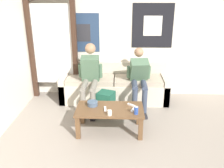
# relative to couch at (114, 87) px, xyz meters

# --- Properties ---
(wall_back) EXTENTS (10.00, 0.07, 2.55)m
(wall_back) POSITION_rel_couch_xyz_m (0.08, 0.36, 1.00)
(wall_back) COLOR silver
(wall_back) RESTS_ON ground_plane
(door_frame) EXTENTS (1.00, 0.10, 2.15)m
(door_frame) POSITION_rel_couch_xyz_m (-1.27, 0.15, 0.92)
(door_frame) COLOR #382319
(door_frame) RESTS_ON ground_plane
(couch) EXTENTS (2.21, 0.71, 0.75)m
(couch) POSITION_rel_couch_xyz_m (0.00, 0.00, 0.00)
(couch) COLOR beige
(couch) RESTS_ON ground_plane
(coffee_table) EXTENTS (1.09, 0.59, 0.41)m
(coffee_table) POSITION_rel_couch_xyz_m (-0.04, -1.27, 0.06)
(coffee_table) COLOR brown
(coffee_table) RESTS_ON ground_plane
(person_seated_adult) EXTENTS (0.47, 0.91, 1.24)m
(person_seated_adult) POSITION_rel_couch_xyz_m (-0.46, -0.39, 0.40)
(person_seated_adult) COLOR gray
(person_seated_adult) RESTS_ON ground_plane
(person_seated_teen) EXTENTS (0.47, 0.91, 1.14)m
(person_seated_teen) POSITION_rel_couch_xyz_m (0.48, -0.33, 0.35)
(person_seated_teen) COLOR #384256
(person_seated_teen) RESTS_ON ground_plane
(backpack) EXTENTS (0.36, 0.37, 0.44)m
(backpack) POSITION_rel_couch_xyz_m (-0.14, -0.69, -0.07)
(backpack) COLOR #1E5642
(backpack) RESTS_ON ground_plane
(ceramic_bowl) EXTENTS (0.18, 0.18, 0.08)m
(ceramic_bowl) POSITION_rel_couch_xyz_m (-0.33, -1.18, 0.17)
(ceramic_bowl) COLOR #475B75
(ceramic_bowl) RESTS_ON coffee_table
(pillar_candle) EXTENTS (0.07, 0.07, 0.10)m
(pillar_candle) POSITION_rel_couch_xyz_m (-0.03, -1.50, 0.17)
(pillar_candle) COLOR silver
(pillar_candle) RESTS_ON coffee_table
(drink_can_blue) EXTENTS (0.07, 0.07, 0.12)m
(drink_can_blue) POSITION_rel_couch_xyz_m (0.37, -1.44, 0.19)
(drink_can_blue) COLOR #28479E
(drink_can_blue) RESTS_ON coffee_table
(game_controller_near_left) EXTENTS (0.13, 0.12, 0.03)m
(game_controller_near_left) POSITION_rel_couch_xyz_m (0.31, -1.15, 0.14)
(game_controller_near_left) COLOR white
(game_controller_near_left) RESTS_ON coffee_table
(game_controller_near_right) EXTENTS (0.08, 0.15, 0.03)m
(game_controller_near_right) POSITION_rel_couch_xyz_m (0.33, -1.32, 0.14)
(game_controller_near_right) COLOR white
(game_controller_near_right) RESTS_ON coffee_table
(game_controller_far_center) EXTENTS (0.05, 0.15, 0.03)m
(game_controller_far_center) POSITION_rel_couch_xyz_m (-0.11, -1.31, 0.14)
(game_controller_far_center) COLOR white
(game_controller_far_center) RESTS_ON coffee_table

